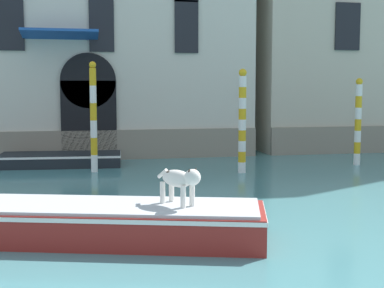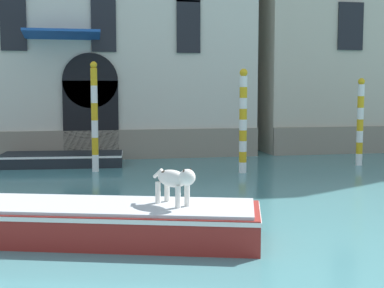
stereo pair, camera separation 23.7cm
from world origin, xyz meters
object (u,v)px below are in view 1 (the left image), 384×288
at_px(boat_foreground, 74,220).
at_px(dog_on_deck, 180,180).
at_px(boat_moored_near_palazzo, 61,159).
at_px(mooring_pole_2, 358,121).
at_px(mooring_pole_1, 242,121).
at_px(mooring_pole_0, 93,117).

xyz_separation_m(boat_foreground, dog_on_deck, (1.99, -0.58, 0.83)).
height_order(boat_moored_near_palazzo, mooring_pole_2, mooring_pole_2).
distance_m(boat_moored_near_palazzo, mooring_pole_1, 7.13).
height_order(boat_foreground, boat_moored_near_palazzo, boat_foreground).
height_order(boat_foreground, mooring_pole_1, mooring_pole_1).
bearing_deg(dog_on_deck, boat_moored_near_palazzo, 161.48).
bearing_deg(mooring_pole_1, mooring_pole_2, 10.99).
bearing_deg(mooring_pole_0, boat_moored_near_palazzo, 124.89).
bearing_deg(mooring_pole_1, boat_foreground, -127.68).
bearing_deg(mooring_pole_0, mooring_pole_2, -1.59).
bearing_deg(mooring_pole_0, boat_foreground, -94.07).
distance_m(boat_foreground, dog_on_deck, 2.24).
relative_size(boat_foreground, mooring_pole_1, 2.10).
bearing_deg(dog_on_deck, mooring_pole_2, 103.95).
relative_size(mooring_pole_1, mooring_pole_2, 1.09).
relative_size(dog_on_deck, mooring_pole_1, 0.28).
bearing_deg(boat_moored_near_palazzo, mooring_pole_0, -50.65).
bearing_deg(boat_foreground, mooring_pole_2, 54.63).
bearing_deg(mooring_pole_2, mooring_pole_0, 178.41).
relative_size(boat_foreground, mooring_pole_0, 1.96).
xyz_separation_m(dog_on_deck, mooring_pole_1, (3.67, 7.92, 0.62)).
xyz_separation_m(boat_foreground, mooring_pole_2, (10.60, 8.30, 1.31)).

